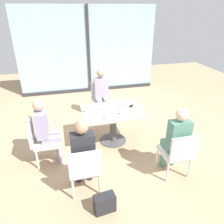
% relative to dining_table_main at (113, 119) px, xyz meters
% --- Properties ---
extents(ground_plane, '(12.00, 12.00, 0.00)m').
position_rel_dining_table_main_xyz_m(ground_plane, '(0.00, 0.00, -0.55)').
color(ground_plane, tan).
extents(window_wall_backdrop, '(4.42, 0.10, 2.70)m').
position_rel_dining_table_main_xyz_m(window_wall_backdrop, '(0.00, 3.20, 0.66)').
color(window_wall_backdrop, '#9CB7BC').
rests_on(window_wall_backdrop, ground_plane).
extents(dining_table_main, '(1.25, 0.91, 0.73)m').
position_rel_dining_table_main_xyz_m(dining_table_main, '(0.00, 0.00, 0.00)').
color(dining_table_main, '#BCB29E').
rests_on(dining_table_main, ground_plane).
extents(chair_front_left, '(0.46, 0.50, 0.87)m').
position_rel_dining_table_main_xyz_m(chair_front_left, '(-0.77, -1.28, -0.05)').
color(chair_front_left, silver).
rests_on(chair_front_left, ground_plane).
extents(chair_near_window, '(0.46, 0.51, 0.87)m').
position_rel_dining_table_main_xyz_m(chair_near_window, '(0.00, 1.28, -0.05)').
color(chair_near_window, silver).
rests_on(chair_near_window, ground_plane).
extents(chair_side_end, '(0.50, 0.46, 0.87)m').
position_rel_dining_table_main_xyz_m(chair_side_end, '(-1.42, -0.34, -0.05)').
color(chair_side_end, silver).
rests_on(chair_side_end, ground_plane).
extents(chair_front_right, '(0.46, 0.50, 0.87)m').
position_rel_dining_table_main_xyz_m(chair_front_right, '(0.77, -1.28, -0.05)').
color(chair_front_right, silver).
rests_on(chair_front_right, ground_plane).
extents(person_front_left, '(0.34, 0.39, 1.26)m').
position_rel_dining_table_main_xyz_m(person_front_left, '(-0.77, -1.17, 0.15)').
color(person_front_left, '#28282D').
rests_on(person_front_left, ground_plane).
extents(person_near_window, '(0.34, 0.39, 1.26)m').
position_rel_dining_table_main_xyz_m(person_near_window, '(-0.00, 1.17, 0.15)').
color(person_near_window, '#9E93B7').
rests_on(person_near_window, ground_plane).
extents(person_side_end, '(0.39, 0.34, 1.26)m').
position_rel_dining_table_main_xyz_m(person_side_end, '(-1.31, -0.34, 0.15)').
color(person_side_end, '#9E93B7').
rests_on(person_side_end, ground_plane).
extents(person_front_right, '(0.34, 0.39, 1.26)m').
position_rel_dining_table_main_xyz_m(person_front_right, '(0.77, -1.17, 0.15)').
color(person_front_right, '#4C7F6B').
rests_on(person_front_right, ground_plane).
extents(wine_glass_0, '(0.07, 0.07, 0.18)m').
position_rel_dining_table_main_xyz_m(wine_glass_0, '(0.25, -0.09, 0.31)').
color(wine_glass_0, silver).
rests_on(wine_glass_0, dining_table_main).
extents(wine_glass_1, '(0.07, 0.07, 0.18)m').
position_rel_dining_table_main_xyz_m(wine_glass_1, '(-0.54, 0.04, 0.31)').
color(wine_glass_1, silver).
rests_on(wine_glass_1, dining_table_main).
extents(wine_glass_2, '(0.07, 0.07, 0.18)m').
position_rel_dining_table_main_xyz_m(wine_glass_2, '(-0.19, -0.33, 0.31)').
color(wine_glass_2, silver).
rests_on(wine_glass_2, dining_table_main).
extents(wine_glass_3, '(0.07, 0.07, 0.18)m').
position_rel_dining_table_main_xyz_m(wine_glass_3, '(0.28, -0.39, 0.31)').
color(wine_glass_3, silver).
rests_on(wine_glass_3, dining_table_main).
extents(wine_glass_4, '(0.07, 0.07, 0.18)m').
position_rel_dining_table_main_xyz_m(wine_glass_4, '(0.35, 0.17, 0.31)').
color(wine_glass_4, silver).
rests_on(wine_glass_4, dining_table_main).
extents(wine_glass_5, '(0.07, 0.07, 0.18)m').
position_rel_dining_table_main_xyz_m(wine_glass_5, '(0.22, 0.13, 0.31)').
color(wine_glass_5, silver).
rests_on(wine_glass_5, dining_table_main).
extents(wine_glass_6, '(0.07, 0.07, 0.18)m').
position_rel_dining_table_main_xyz_m(wine_glass_6, '(-0.22, 0.07, 0.31)').
color(wine_glass_6, silver).
rests_on(wine_glass_6, dining_table_main).
extents(coffee_cup, '(0.08, 0.08, 0.09)m').
position_rel_dining_table_main_xyz_m(coffee_cup, '(0.11, -0.21, 0.23)').
color(coffee_cup, white).
rests_on(coffee_cup, dining_table_main).
extents(cell_phone_on_table, '(0.14, 0.16, 0.01)m').
position_rel_dining_table_main_xyz_m(cell_phone_on_table, '(0.43, 0.12, 0.19)').
color(cell_phone_on_table, black).
rests_on(cell_phone_on_table, dining_table_main).
extents(handbag_0, '(0.32, 0.19, 0.28)m').
position_rel_dining_table_main_xyz_m(handbag_0, '(-0.56, -1.69, -0.41)').
color(handbag_0, '#232328').
rests_on(handbag_0, ground_plane).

